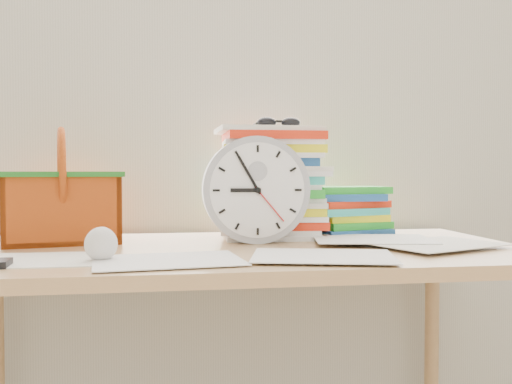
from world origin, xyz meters
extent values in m
cube|color=silver|center=(0.00, 2.00, 1.35)|extent=(4.00, 0.04, 2.70)
cube|color=beige|center=(0.00, 1.98, 1.30)|extent=(2.40, 0.01, 2.50)
cube|color=tan|center=(0.00, 1.60, 0.73)|extent=(1.40, 0.70, 0.03)
cylinder|color=tan|center=(0.65, 1.90, 0.36)|extent=(0.04, 0.04, 0.72)
cylinder|color=#A4A5AC|center=(0.05, 1.67, 0.89)|extent=(0.27, 0.05, 0.27)
sphere|color=white|center=(-0.31, 1.43, 0.79)|extent=(0.07, 0.07, 0.07)
camera|label=1|loc=(-0.17, 0.23, 0.93)|focal=40.00mm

